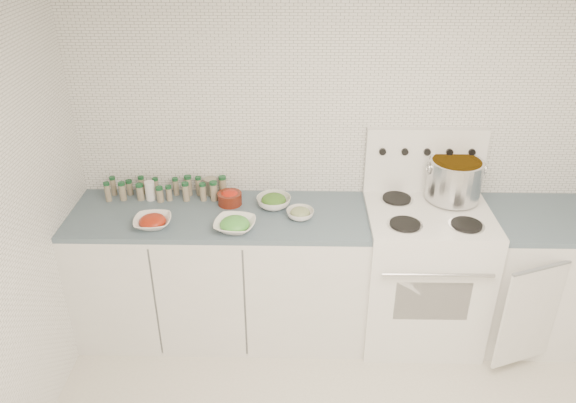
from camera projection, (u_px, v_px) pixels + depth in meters
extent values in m
cube|color=white|center=(350.00, 142.00, 3.58)|extent=(3.50, 0.02, 2.50)
cube|color=white|center=(222.00, 275.00, 3.71)|extent=(1.85, 0.62, 0.86)
cube|color=#48646D|center=(218.00, 216.00, 3.49)|extent=(1.85, 0.62, 0.03)
cube|color=white|center=(421.00, 275.00, 3.66)|extent=(0.76, 0.65, 0.92)
cube|color=black|center=(432.00, 301.00, 3.36)|extent=(0.45, 0.01, 0.28)
cylinder|color=silver|center=(438.00, 275.00, 3.22)|extent=(0.65, 0.02, 0.02)
cube|color=white|center=(430.00, 213.00, 3.44)|extent=(0.76, 0.65, 0.01)
cube|color=white|center=(425.00, 160.00, 3.59)|extent=(0.76, 0.06, 0.43)
cylinder|color=silver|center=(405.00, 225.00, 3.29)|extent=(0.21, 0.21, 0.01)
cylinder|color=black|center=(405.00, 224.00, 3.29)|extent=(0.18, 0.18, 0.01)
cylinder|color=silver|center=(466.00, 225.00, 3.29)|extent=(0.21, 0.21, 0.01)
cylinder|color=black|center=(467.00, 224.00, 3.29)|extent=(0.18, 0.18, 0.01)
cylinder|color=silver|center=(397.00, 199.00, 3.57)|extent=(0.21, 0.21, 0.01)
cylinder|color=black|center=(397.00, 198.00, 3.57)|extent=(0.18, 0.18, 0.01)
cylinder|color=silver|center=(453.00, 199.00, 3.57)|extent=(0.21, 0.21, 0.01)
cylinder|color=black|center=(453.00, 198.00, 3.57)|extent=(0.18, 0.18, 0.01)
cylinder|color=black|center=(383.00, 151.00, 3.53)|extent=(0.04, 0.02, 0.04)
cylinder|color=black|center=(405.00, 152.00, 3.53)|extent=(0.04, 0.02, 0.04)
cylinder|color=black|center=(427.00, 152.00, 3.52)|extent=(0.04, 0.02, 0.04)
cylinder|color=black|center=(449.00, 152.00, 3.52)|extent=(0.04, 0.02, 0.04)
cylinder|color=black|center=(472.00, 152.00, 3.52)|extent=(0.04, 0.02, 0.04)
cube|color=white|center=(547.00, 278.00, 3.67)|extent=(0.89, 0.62, 0.86)
cube|color=#48646D|center=(563.00, 219.00, 3.46)|extent=(0.89, 0.62, 0.03)
cube|color=white|center=(529.00, 316.00, 3.34)|extent=(0.38, 0.16, 0.70)
cylinder|color=silver|center=(454.00, 180.00, 3.51)|extent=(0.33, 0.33, 0.26)
cylinder|color=orange|center=(457.00, 163.00, 3.45)|extent=(0.30, 0.30, 0.03)
torus|color=silver|center=(428.00, 168.00, 3.47)|extent=(0.01, 0.08, 0.08)
torus|color=silver|center=(484.00, 169.00, 3.47)|extent=(0.01, 0.08, 0.08)
imported|color=white|center=(153.00, 222.00, 3.34)|extent=(0.24, 0.24, 0.05)
ellipsoid|color=#B42E0F|center=(152.00, 220.00, 3.33)|extent=(0.16, 0.16, 0.07)
imported|color=white|center=(235.00, 225.00, 3.30)|extent=(0.28, 0.28, 0.06)
ellipsoid|color=green|center=(235.00, 223.00, 3.29)|extent=(0.17, 0.17, 0.08)
imported|color=white|center=(274.00, 202.00, 3.54)|extent=(0.28, 0.28, 0.07)
ellipsoid|color=#2A5B1A|center=(274.00, 199.00, 3.53)|extent=(0.16, 0.16, 0.07)
imported|color=white|center=(300.00, 214.00, 3.42)|extent=(0.17, 0.17, 0.05)
ellipsoid|color=#354E1F|center=(300.00, 212.00, 3.42)|extent=(0.12, 0.12, 0.05)
cylinder|color=#5D1C10|center=(230.00, 198.00, 3.57)|extent=(0.15, 0.15, 0.08)
ellipsoid|color=#B42B0C|center=(230.00, 195.00, 3.56)|extent=(0.11, 0.11, 0.06)
cylinder|color=white|center=(150.00, 191.00, 3.62)|extent=(0.07, 0.07, 0.13)
cylinder|color=#9D9685|center=(211.00, 186.00, 3.69)|extent=(0.11, 0.11, 0.11)
cylinder|color=gray|center=(113.00, 187.00, 3.67)|extent=(0.04, 0.04, 0.11)
cylinder|color=#144624|center=(112.00, 178.00, 3.64)|extent=(0.04, 0.04, 0.02)
cylinder|color=gray|center=(130.00, 189.00, 3.69)|extent=(0.04, 0.04, 0.09)
cylinder|color=#144624|center=(129.00, 181.00, 3.66)|extent=(0.04, 0.04, 0.02)
cylinder|color=gray|center=(142.00, 186.00, 3.69)|extent=(0.04, 0.04, 0.11)
cylinder|color=#144624|center=(141.00, 178.00, 3.66)|extent=(0.04, 0.04, 0.02)
cylinder|color=gray|center=(156.00, 187.00, 3.70)|extent=(0.04, 0.04, 0.10)
cylinder|color=#144624|center=(155.00, 179.00, 3.67)|extent=(0.04, 0.04, 0.02)
cylinder|color=gray|center=(176.00, 188.00, 3.68)|extent=(0.04, 0.04, 0.10)
cylinder|color=#144624|center=(175.00, 179.00, 3.65)|extent=(0.04, 0.04, 0.02)
cylinder|color=gray|center=(188.00, 187.00, 3.67)|extent=(0.05, 0.05, 0.12)
cylinder|color=#144624|center=(188.00, 177.00, 3.64)|extent=(0.05, 0.05, 0.02)
cylinder|color=gray|center=(199.00, 187.00, 3.68)|extent=(0.04, 0.04, 0.11)
cylinder|color=#144624|center=(198.00, 178.00, 3.64)|extent=(0.04, 0.04, 0.02)
cylinder|color=gray|center=(223.00, 186.00, 3.69)|extent=(0.05, 0.05, 0.11)
cylinder|color=#144624|center=(222.00, 178.00, 3.65)|extent=(0.05, 0.05, 0.02)
cylinder|color=gray|center=(108.00, 193.00, 3.60)|extent=(0.04, 0.04, 0.11)
cylinder|color=#144624|center=(106.00, 184.00, 3.57)|extent=(0.04, 0.04, 0.02)
cylinder|color=gray|center=(123.00, 192.00, 3.61)|extent=(0.04, 0.04, 0.11)
cylinder|color=#144624|center=(121.00, 184.00, 3.58)|extent=(0.05, 0.05, 0.02)
cylinder|color=gray|center=(140.00, 193.00, 3.62)|extent=(0.05, 0.05, 0.09)
cylinder|color=#144624|center=(139.00, 185.00, 3.59)|extent=(0.05, 0.05, 0.02)
cylinder|color=gray|center=(160.00, 196.00, 3.60)|extent=(0.04, 0.04, 0.09)
cylinder|color=#144624|center=(159.00, 188.00, 3.57)|extent=(0.05, 0.05, 0.02)
cylinder|color=gray|center=(169.00, 194.00, 3.61)|extent=(0.04, 0.04, 0.09)
cylinder|color=#144624|center=(168.00, 187.00, 3.59)|extent=(0.04, 0.04, 0.02)
cylinder|color=gray|center=(186.00, 193.00, 3.61)|extent=(0.04, 0.04, 0.11)
cylinder|color=#144624|center=(185.00, 184.00, 3.58)|extent=(0.05, 0.05, 0.02)
cylinder|color=gray|center=(203.00, 193.00, 3.61)|extent=(0.04, 0.04, 0.10)
cylinder|color=#144624|center=(202.00, 185.00, 3.58)|extent=(0.04, 0.04, 0.02)
cylinder|color=gray|center=(214.00, 192.00, 3.61)|extent=(0.05, 0.05, 0.11)
cylinder|color=#144624|center=(213.00, 183.00, 3.58)|extent=(0.05, 0.05, 0.02)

